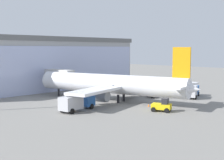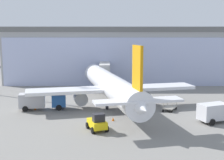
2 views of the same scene
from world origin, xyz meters
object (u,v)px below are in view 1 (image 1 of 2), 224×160
Objects in this scene: jet_bridge at (52,75)px; airplane at (112,84)px; baggage_cart at (153,95)px; safety_cone_nose at (149,105)px; safety_cone_wingtip at (74,110)px; catering_truck at (76,102)px; pushback_tug at (162,106)px; fuel_truck at (192,91)px.

airplane reaches higher than jet_bridge.
jet_bridge reaches higher than baggage_cart.
safety_cone_nose is (1.28, -27.27, -4.08)m from jet_bridge.
jet_bridge is at bearing 92.69° from safety_cone_nose.
safety_cone_nose is at bearing -27.70° from safety_cone_wingtip.
catering_truck reaches higher than safety_cone_wingtip.
catering_truck is 1.49m from safety_cone_wingtip.
catering_truck reaches higher than safety_cone_nose.
baggage_cart reaches higher than safety_cone_wingtip.
airplane is 4.76× the size of catering_truck.
pushback_tug is (-11.22, -9.85, 0.47)m from baggage_cart.
jet_bridge is 1.83× the size of catering_truck.
baggage_cart is at bearing 112.80° from fuel_truck.
airplane is 10.29m from baggage_cart.
baggage_cart is at bearing -2.34° from safety_cone_wingtip.
catering_truck and fuel_truck have the same top height.
catering_truck is at bearing 20.40° from pushback_tug.
safety_cone_wingtip is at bearing 152.30° from safety_cone_nose.
jet_bridge reaches higher than fuel_truck.
airplane is 65.37× the size of safety_cone_wingtip.
fuel_truck is at bearing -97.88° from pushback_tug.
jet_bridge is at bearing 54.80° from catering_truck.
jet_bridge is 27.60m from safety_cone_nose.
safety_cone_nose is (-15.02, 0.55, -1.19)m from fuel_truck.
pushback_tug is (-0.81, -31.52, -3.38)m from jet_bridge.
catering_truck is 13.73× the size of safety_cone_wingtip.
safety_cone_nose is 1.00× the size of safety_cone_wingtip.
airplane is at bearing 127.03° from fuel_truck.
catering_truck is at bearing 18.45° from safety_cone_wingtip.
jet_bridge is 18.39m from airplane.
fuel_truck is 13.83× the size of safety_cone_wingtip.
safety_cone_wingtip is (-10.25, 10.73, -0.70)m from pushback_tug.
baggage_cart is (9.28, -3.34, -2.94)m from airplane.
airplane is at bearing -176.56° from jet_bridge.
fuel_truck reaches higher than pushback_tug.
baggage_cart reaches higher than safety_cone_nose.
pushback_tug is 6.59× the size of safety_cone_nose.
fuel_truck is 2.36× the size of baggage_cart.
pushback_tug is (-17.11, -3.70, -0.49)m from fuel_truck.
airplane is 11.15× the size of baggage_cart.
airplane is 11.71m from catering_truck.
catering_truck is 13.73× the size of safety_cone_nose.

